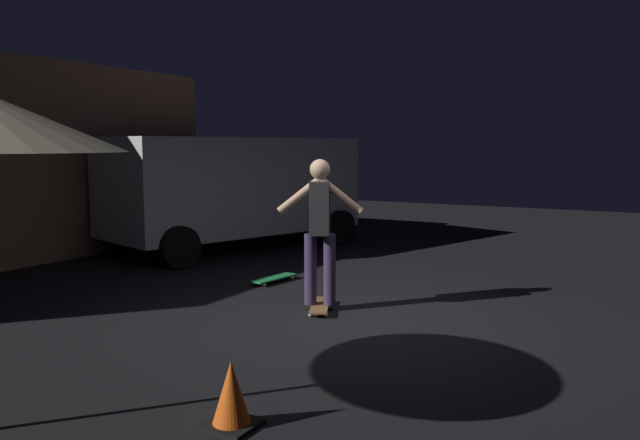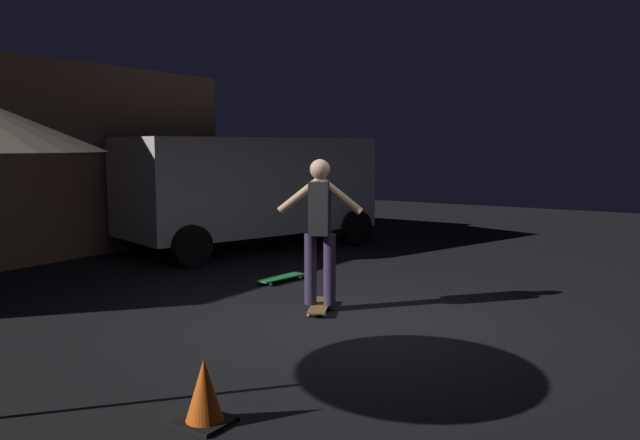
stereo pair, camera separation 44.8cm
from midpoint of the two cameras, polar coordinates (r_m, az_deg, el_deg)
ground_plane at (r=7.06m, az=4.65°, el=-8.97°), size 28.00×28.00×0.00m
parked_van at (r=11.92m, az=-5.16°, el=3.06°), size 4.96×3.36×2.03m
skateboard_ridden at (r=7.50m, az=1.72°, el=-7.57°), size 0.79×0.51×0.07m
skateboard_spare at (r=9.03m, az=-2.04°, el=-5.14°), size 0.80×0.30×0.07m
skater at (r=7.32m, az=1.75°, el=-0.11°), size 0.50×0.93×1.67m
traffic_cone at (r=4.57m, az=-7.33°, el=-15.05°), size 0.34×0.34×0.46m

